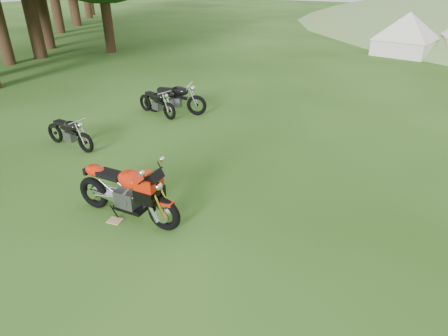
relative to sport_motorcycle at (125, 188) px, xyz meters
The scene contains 8 objects.
ground 1.76m from the sport_motorcycle, 33.00° to the left, with size 120.00×120.00×0.00m, color #1F420E.
treeline 24.50m from the sport_motorcycle, 139.55° to the left, with size 28.00×32.00×14.00m, color black, non-canonical shape.
sport_motorcycle is the anchor object (origin of this frame).
plywood_board 0.70m from the sport_motorcycle, 122.40° to the right, with size 0.26×0.21×0.02m, color tan.
vintage_moto_a 3.93m from the sport_motorcycle, 155.78° to the left, with size 1.70×0.39×0.89m, color black, non-canonical shape.
vintage_moto_b 5.77m from the sport_motorcycle, 124.36° to the left, with size 1.73×0.40×0.91m, color black, non-canonical shape.
vintage_moto_d 5.91m from the sport_motorcycle, 118.79° to the left, with size 2.05×0.48×1.08m, color black, non-canonical shape.
tent_left 19.85m from the sport_motorcycle, 83.91° to the left, with size 2.77×2.77×2.40m, color silver, non-canonical shape.
Camera 1 is at (3.18, -5.01, 4.13)m, focal length 30.00 mm.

